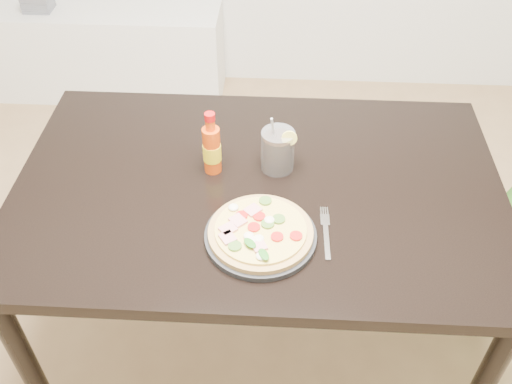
# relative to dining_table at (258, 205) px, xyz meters

# --- Properties ---
(dining_table) EXTENTS (1.40, 0.90, 0.75)m
(dining_table) POSITION_rel_dining_table_xyz_m (0.00, 0.00, 0.00)
(dining_table) COLOR black
(dining_table) RESTS_ON ground
(plate) EXTENTS (0.29, 0.29, 0.02)m
(plate) POSITION_rel_dining_table_xyz_m (0.02, -0.21, 0.09)
(plate) COLOR black
(plate) RESTS_ON dining_table
(pizza) EXTENTS (0.27, 0.27, 0.03)m
(pizza) POSITION_rel_dining_table_xyz_m (0.01, -0.21, 0.11)
(pizza) COLOR tan
(pizza) RESTS_ON plate
(hot_sauce_bottle) EXTENTS (0.06, 0.06, 0.20)m
(hot_sauce_bottle) POSITION_rel_dining_table_xyz_m (-0.14, 0.06, 0.16)
(hot_sauce_bottle) COLOR #DB450C
(hot_sauce_bottle) RESTS_ON dining_table
(cola_cup) EXTENTS (0.10, 0.10, 0.19)m
(cola_cup) POSITION_rel_dining_table_xyz_m (0.05, 0.08, 0.14)
(cola_cup) COLOR black
(cola_cup) RESTS_ON dining_table
(fork) EXTENTS (0.02, 0.19, 0.00)m
(fork) POSITION_rel_dining_table_xyz_m (0.19, -0.18, 0.09)
(fork) COLOR silver
(fork) RESTS_ON dining_table
(media_console) EXTENTS (1.40, 0.34, 0.50)m
(media_console) POSITION_rel_dining_table_xyz_m (-0.99, 1.61, -0.42)
(media_console) COLOR white
(media_console) RESTS_ON ground
(cd_stack) EXTENTS (0.14, 0.12, 0.08)m
(cd_stack) POSITION_rel_dining_table_xyz_m (-1.24, 1.59, -0.13)
(cd_stack) COLOR slate
(cd_stack) RESTS_ON media_console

